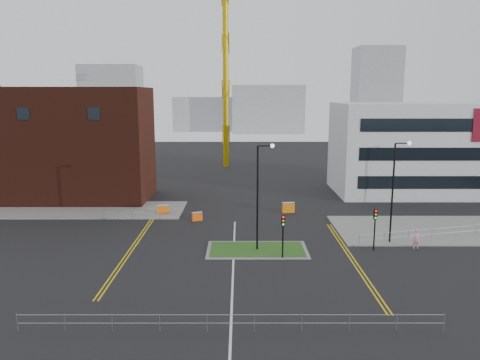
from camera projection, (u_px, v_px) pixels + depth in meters
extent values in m
plane|color=black|center=(232.00, 288.00, 32.23)|extent=(200.00, 200.00, 0.00)
cube|color=slate|center=(62.00, 210.00, 53.84)|extent=(28.00, 8.00, 0.12)
cube|color=slate|center=(458.00, 230.00, 46.00)|extent=(24.00, 10.00, 0.12)
cube|color=slate|center=(257.00, 250.00, 40.09)|extent=(8.60, 4.60, 0.08)
cube|color=#23551C|center=(257.00, 250.00, 40.09)|extent=(8.00, 4.00, 0.12)
cube|color=#411910|center=(76.00, 144.00, 58.47)|extent=(18.00, 10.00, 14.00)
cube|color=black|center=(23.00, 114.00, 52.81)|extent=(1.40, 0.10, 1.40)
cube|color=black|center=(94.00, 114.00, 52.81)|extent=(1.40, 0.10, 1.40)
cube|color=silver|center=(430.00, 148.00, 62.62)|extent=(25.00, 12.00, 12.00)
cube|color=black|center=(447.00, 182.00, 57.34)|extent=(22.00, 0.10, 1.60)
cube|color=black|center=(450.00, 154.00, 56.70)|extent=(22.00, 0.10, 1.60)
cube|color=black|center=(452.00, 125.00, 56.06)|extent=(22.00, 0.10, 1.60)
cylinder|color=#C09A0B|center=(226.00, 73.00, 83.24)|extent=(1.00, 1.00, 33.71)
cylinder|color=black|center=(257.00, 199.00, 39.28)|extent=(0.16, 0.16, 9.00)
cylinder|color=black|center=(265.00, 146.00, 38.46)|extent=(1.20, 0.10, 0.10)
sphere|color=silver|center=(272.00, 146.00, 38.46)|extent=(0.36, 0.36, 0.36)
cylinder|color=black|center=(392.00, 194.00, 41.25)|extent=(0.16, 0.16, 9.00)
cylinder|color=black|center=(402.00, 143.00, 40.43)|extent=(1.20, 0.10, 0.10)
sphere|color=silver|center=(409.00, 143.00, 40.43)|extent=(0.36, 0.36, 0.36)
cylinder|color=black|center=(283.00, 241.00, 37.86)|extent=(0.12, 0.12, 3.00)
cube|color=black|center=(283.00, 220.00, 37.55)|extent=(0.28, 0.22, 0.90)
sphere|color=red|center=(283.00, 217.00, 37.37)|extent=(0.18, 0.18, 0.18)
sphere|color=orange|center=(283.00, 221.00, 37.42)|extent=(0.18, 0.18, 0.18)
sphere|color=#0CCC33|center=(283.00, 224.00, 37.48)|extent=(0.18, 0.18, 0.18)
cylinder|color=black|center=(374.00, 233.00, 39.83)|extent=(0.12, 0.12, 3.00)
cube|color=black|center=(375.00, 214.00, 39.52)|extent=(0.28, 0.22, 0.90)
sphere|color=red|center=(376.00, 211.00, 39.34)|extent=(0.18, 0.18, 0.18)
sphere|color=orange|center=(376.00, 214.00, 39.39)|extent=(0.18, 0.18, 0.18)
sphere|color=#0CCC33|center=(376.00, 218.00, 39.45)|extent=(0.18, 0.18, 0.18)
cylinder|color=gray|center=(231.00, 315.00, 26.14)|extent=(24.00, 0.04, 0.04)
cylinder|color=gray|center=(231.00, 323.00, 26.23)|extent=(24.00, 0.04, 0.04)
cylinder|color=gray|center=(17.00, 323.00, 26.22)|extent=(0.05, 0.05, 1.10)
cylinder|color=gray|center=(444.00, 323.00, 26.24)|extent=(0.05, 0.05, 1.10)
cylinder|color=gray|center=(132.00, 210.00, 49.73)|extent=(6.00, 0.04, 0.04)
cylinder|color=gray|center=(132.00, 214.00, 49.82)|extent=(6.00, 0.04, 0.04)
cylinder|color=gray|center=(104.00, 214.00, 49.82)|extent=(0.05, 0.05, 1.10)
cylinder|color=gray|center=(160.00, 214.00, 49.82)|extent=(0.05, 0.05, 1.10)
cylinder|color=gray|center=(455.00, 227.00, 43.36)|extent=(19.01, 5.04, 0.04)
cylinder|color=gray|center=(454.00, 232.00, 43.45)|extent=(19.01, 5.04, 0.04)
cylinder|color=gray|center=(359.00, 240.00, 40.99)|extent=(0.05, 0.05, 1.10)
cube|color=silver|center=(233.00, 277.00, 34.20)|extent=(0.15, 30.00, 0.01)
cube|color=gold|center=(134.00, 243.00, 42.06)|extent=(0.12, 24.00, 0.01)
cube|color=gold|center=(138.00, 243.00, 42.06)|extent=(0.12, 24.00, 0.01)
cube|color=gold|center=(350.00, 258.00, 38.13)|extent=(0.12, 20.00, 0.01)
cube|color=gold|center=(353.00, 258.00, 38.13)|extent=(0.12, 20.00, 0.01)
cube|color=gray|center=(112.00, 101.00, 148.20)|extent=(18.00, 12.00, 22.00)
cube|color=gray|center=(268.00, 109.00, 158.60)|extent=(24.00, 12.00, 16.00)
cube|color=gray|center=(376.00, 91.00, 152.62)|extent=(14.00, 12.00, 28.00)
cube|color=gray|center=(216.00, 114.00, 168.79)|extent=(30.00, 12.00, 12.00)
imported|color=#F39DBC|center=(417.00, 239.00, 40.43)|extent=(0.65, 0.44, 1.71)
cube|color=orange|center=(163.00, 210.00, 51.85)|extent=(1.31, 0.63, 1.05)
cube|color=silver|center=(163.00, 206.00, 51.76)|extent=(1.31, 0.63, 0.13)
cube|color=#FF600E|center=(197.00, 216.00, 49.37)|extent=(1.14, 0.73, 0.90)
cube|color=silver|center=(197.00, 213.00, 49.30)|extent=(1.14, 0.73, 0.11)
cube|color=orange|center=(288.00, 208.00, 52.75)|extent=(1.42, 0.63, 1.14)
cube|color=silver|center=(288.00, 203.00, 52.66)|extent=(1.42, 0.63, 0.14)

